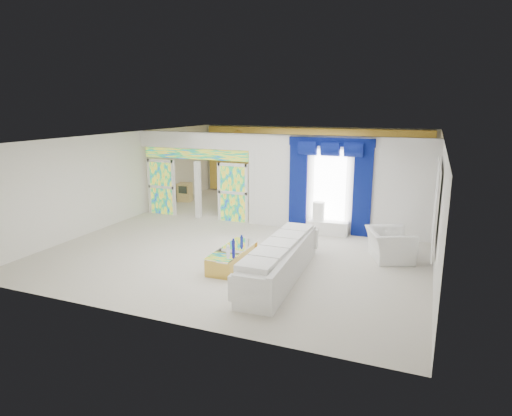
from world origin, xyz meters
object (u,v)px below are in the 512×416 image
at_px(white_sofa, 280,262).
at_px(coffee_table, 233,257).
at_px(armchair, 389,245).
at_px(grand_piano, 249,194).
at_px(console_table, 328,228).

distance_m(white_sofa, coffee_table, 1.39).
relative_size(armchair, grand_piano, 0.66).
distance_m(coffee_table, grand_piano, 6.61).
relative_size(white_sofa, console_table, 3.13).
relative_size(coffee_table, armchair, 1.56).
bearing_deg(grand_piano, white_sofa, -58.63).
bearing_deg(white_sofa, console_table, 84.22).
height_order(white_sofa, armchair, armchair).
bearing_deg(grand_piano, console_table, -32.47).
xyz_separation_m(white_sofa, armchair, (2.22, 2.21, 0.02)).
height_order(armchair, grand_piano, grand_piano).
relative_size(white_sofa, coffee_table, 2.07).
height_order(coffee_table, grand_piano, grand_piano).
xyz_separation_m(coffee_table, console_table, (1.59, 3.55, -0.00)).
bearing_deg(white_sofa, grand_piano, 116.15).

